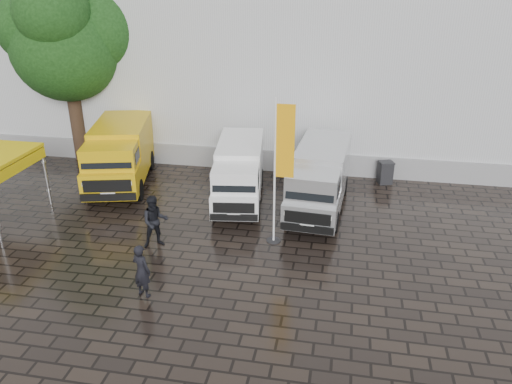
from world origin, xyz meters
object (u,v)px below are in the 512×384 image
van_yellow (120,156)px  van_white (239,174)px  flagpole (280,165)px  person_tent (155,222)px  van_silver (319,180)px  wheelie_bin (385,172)px  person_front (142,271)px

van_yellow → van_white: van_yellow is taller
van_white → flagpole: flagpole is taller
person_tent → van_yellow: bearing=97.1°
van_silver → wheelie_bin: bearing=53.5°
van_silver → van_yellow: bearing=177.7°
flagpole → person_front: (-3.43, -3.84, -2.03)m
wheelie_bin → van_silver: bearing=-146.3°
van_yellow → person_front: (4.11, -7.72, -0.48)m
van_silver → person_front: van_silver is taller
person_front → wheelie_bin: bearing=-105.3°
person_front → person_tent: (-0.66, 2.80, 0.10)m
van_white → flagpole: bearing=-64.6°
flagpole → wheelie_bin: size_ratio=5.07×
van_yellow → person_tent: 6.02m
person_front → van_silver: bearing=-103.1°
van_yellow → van_white: (5.45, -0.71, -0.16)m
van_silver → van_white: bearing=179.6°
flagpole → van_white: bearing=123.4°
van_yellow → flagpole: bearing=-41.4°
van_silver → person_front: size_ratio=3.41×
van_silver → flagpole: size_ratio=1.11×
van_yellow → wheelie_bin: van_yellow is taller
van_silver → person_tent: van_silver is taller
wheelie_bin → person_front: (-7.32, -9.97, 0.33)m
van_silver → person_front: bearing=-120.1°
van_silver → flagpole: bearing=-107.6°
van_white → van_yellow: bearing=164.6°
van_yellow → van_white: bearing=-21.5°
van_white → van_silver: bearing=-12.4°
van_yellow → flagpole: flagpole is taller
van_yellow → van_silver: (8.70, -0.96, -0.08)m
person_tent → wheelie_bin: bearing=13.9°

